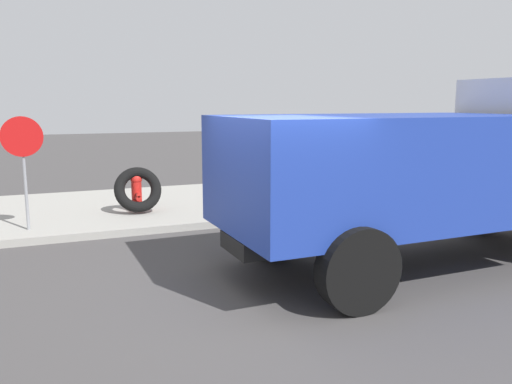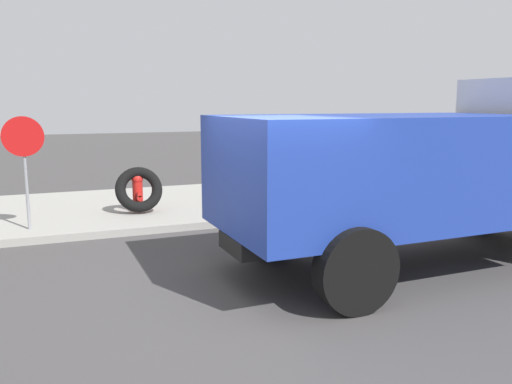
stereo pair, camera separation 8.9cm
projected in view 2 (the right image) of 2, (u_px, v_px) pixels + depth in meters
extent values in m
plane|color=#423F3F|center=(250.00, 300.00, 6.92)|extent=(80.00, 80.00, 0.00)
cube|color=#99968E|center=(155.00, 206.00, 12.86)|extent=(36.00, 5.00, 0.15)
cylinder|color=red|center=(138.00, 196.00, 11.83)|extent=(0.23, 0.23, 0.67)
sphere|color=red|center=(137.00, 179.00, 11.76)|extent=(0.26, 0.26, 0.26)
cylinder|color=red|center=(139.00, 194.00, 11.63)|extent=(0.10, 0.18, 0.10)
cylinder|color=red|center=(136.00, 192.00, 12.00)|extent=(0.10, 0.18, 0.10)
cylinder|color=red|center=(139.00, 198.00, 11.64)|extent=(0.12, 0.18, 0.12)
torus|color=black|center=(139.00, 189.00, 11.64)|extent=(1.08, 0.70, 1.05)
cylinder|color=gray|center=(26.00, 174.00, 9.99)|extent=(0.06, 0.06, 2.18)
cylinder|color=red|center=(23.00, 136.00, 9.83)|extent=(0.76, 0.02, 0.76)
cube|color=#1E3899|center=(379.00, 169.00, 7.84)|extent=(4.85, 2.59, 1.60)
cube|color=black|center=(433.00, 223.00, 8.41)|extent=(7.02, 1.04, 0.24)
cylinder|color=black|center=(480.00, 206.00, 10.45)|extent=(1.11, 0.32, 1.10)
cylinder|color=black|center=(272.00, 226.00, 8.69)|extent=(1.11, 0.32, 1.10)
cylinder|color=black|center=(356.00, 270.00, 6.42)|extent=(1.11, 0.32, 1.10)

